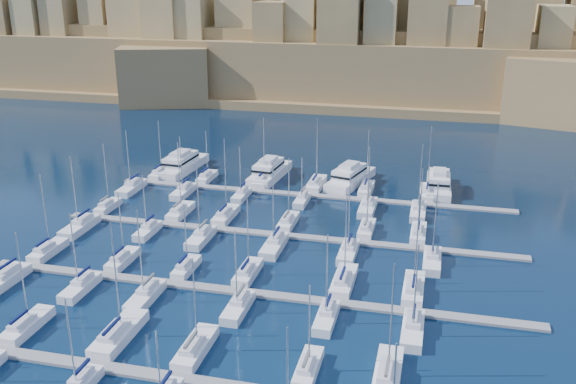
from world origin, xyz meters
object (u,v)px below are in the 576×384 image
(sailboat_2, at_px, (119,334))
(motor_yacht_b, at_px, (269,171))
(motor_yacht_a, at_px, (182,164))
(motor_yacht_d, at_px, (439,184))
(motor_yacht_c, at_px, (350,177))
(sailboat_4, at_px, (308,368))

(sailboat_2, bearing_deg, motor_yacht_b, 89.00)
(motor_yacht_a, relative_size, motor_yacht_d, 1.11)
(motor_yacht_b, bearing_deg, motor_yacht_a, 178.58)
(sailboat_2, xyz_separation_m, motor_yacht_a, (-20.30, 69.91, 0.95))
(motor_yacht_c, bearing_deg, motor_yacht_a, 179.38)
(sailboat_2, distance_m, sailboat_4, 25.32)
(sailboat_4, height_order, motor_yacht_c, sailboat_4)
(sailboat_2, relative_size, motor_yacht_c, 0.90)
(motor_yacht_a, distance_m, motor_yacht_b, 21.52)
(sailboat_2, distance_m, motor_yacht_d, 79.32)
(sailboat_4, bearing_deg, sailboat_2, 176.69)
(motor_yacht_a, distance_m, motor_yacht_d, 59.17)
(sailboat_4, distance_m, motor_yacht_d, 71.90)
(sailboat_4, distance_m, motor_yacht_c, 71.17)
(motor_yacht_b, distance_m, motor_yacht_c, 18.47)
(motor_yacht_b, bearing_deg, sailboat_2, -91.00)
(motor_yacht_b, xyz_separation_m, motor_yacht_d, (37.65, -0.24, 0.00))
(motor_yacht_a, bearing_deg, motor_yacht_b, -1.42)
(motor_yacht_d, bearing_deg, motor_yacht_b, 179.63)
(sailboat_2, height_order, sailboat_4, sailboat_2)
(sailboat_4, xyz_separation_m, motor_yacht_d, (13.58, 70.60, 1.01))
(motor_yacht_b, distance_m, motor_yacht_d, 37.65)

